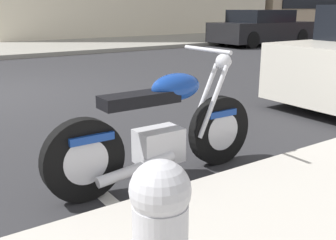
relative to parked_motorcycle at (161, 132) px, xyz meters
name	(u,v)px	position (x,y,z in m)	size (l,w,h in m)	color
sidewalk_far_curb	(223,37)	(11.43, 12.00, -0.37)	(120.00, 5.00, 0.14)	gray
parking_stall_stripe	(89,183)	(-0.57, 0.27, -0.43)	(0.12, 2.20, 0.01)	silver
parked_motorcycle	(161,132)	(0.00, 0.00, 0.00)	(2.05, 0.62, 1.13)	black
car_opposite_curb	(261,28)	(10.59, 8.75, 0.22)	(4.41, 1.97, 1.38)	black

